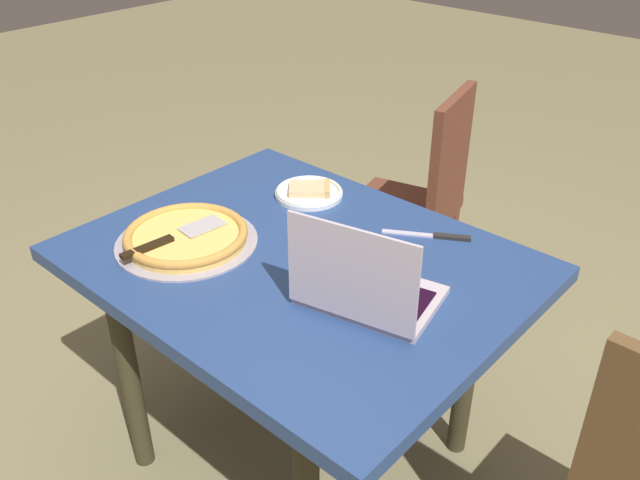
% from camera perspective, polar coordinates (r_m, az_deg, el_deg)
% --- Properties ---
extents(ground_plane, '(12.00, 12.00, 0.00)m').
position_cam_1_polar(ground_plane, '(2.27, -1.54, -17.61)').
color(ground_plane, '#7E7551').
extents(dining_table, '(1.16, 0.90, 0.75)m').
position_cam_1_polar(dining_table, '(1.83, -1.83, -3.82)').
color(dining_table, navy).
rests_on(dining_table, ground_plane).
extents(laptop, '(0.36, 0.30, 0.25)m').
position_cam_1_polar(laptop, '(1.56, 3.82, -4.08)').
color(laptop, '#BEB0BB').
rests_on(laptop, dining_table).
extents(pizza_plate, '(0.21, 0.21, 0.04)m').
position_cam_1_polar(pizza_plate, '(2.07, -0.91, 4.12)').
color(pizza_plate, silver).
rests_on(pizza_plate, dining_table).
extents(pizza_tray, '(0.39, 0.39, 0.04)m').
position_cam_1_polar(pizza_tray, '(1.86, -11.33, 0.29)').
color(pizza_tray, '#A097A4').
rests_on(pizza_tray, dining_table).
extents(table_knife, '(0.22, 0.14, 0.01)m').
position_cam_1_polar(table_knife, '(1.89, 9.79, 0.36)').
color(table_knife, '#BCB6CB').
rests_on(table_knife, dining_table).
extents(chair_far, '(0.47, 0.47, 0.94)m').
position_cam_1_polar(chair_far, '(2.61, 8.59, 3.76)').
color(chair_far, brown).
rests_on(chair_far, ground_plane).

